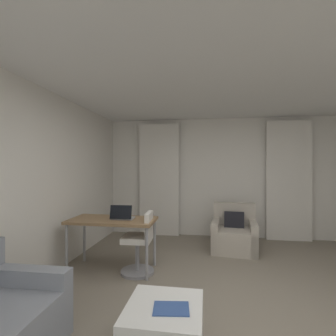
% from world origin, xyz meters
% --- Properties ---
extents(ground_plane, '(12.00, 12.00, 0.00)m').
position_xyz_m(ground_plane, '(0.00, 0.00, 0.00)').
color(ground_plane, gray).
extents(wall_window, '(5.12, 0.06, 2.60)m').
position_xyz_m(wall_window, '(0.00, 3.03, 1.30)').
color(wall_window, silver).
rests_on(wall_window, ground).
extents(wall_left, '(0.06, 6.12, 2.60)m').
position_xyz_m(wall_left, '(-2.53, 0.00, 1.30)').
color(wall_left, silver).
rests_on(wall_left, ground).
extents(ceiling, '(5.12, 6.12, 0.06)m').
position_xyz_m(ceiling, '(0.00, 0.00, 2.63)').
color(ceiling, white).
rests_on(ceiling, wall_left).
extents(curtain_left_panel, '(0.90, 0.06, 2.50)m').
position_xyz_m(curtain_left_panel, '(-1.38, 2.90, 1.25)').
color(curtain_left_panel, silver).
rests_on(curtain_left_panel, ground).
extents(curtain_right_panel, '(0.90, 0.06, 2.50)m').
position_xyz_m(curtain_right_panel, '(1.38, 2.90, 1.25)').
color(curtain_right_panel, silver).
rests_on(curtain_right_panel, ground).
extents(armchair, '(0.86, 0.87, 0.83)m').
position_xyz_m(armchair, '(0.18, 2.12, 0.28)').
color(armchair, '#B2A899').
rests_on(armchair, ground).
extents(desk, '(1.27, 0.62, 0.76)m').
position_xyz_m(desk, '(-1.70, 0.93, 0.69)').
color(desk, olive).
rests_on(desk, ground).
extents(desk_chair, '(0.48, 0.48, 0.88)m').
position_xyz_m(desk_chair, '(-1.27, 0.89, 0.39)').
color(desk_chair, gray).
rests_on(desk_chair, ground).
extents(laptop, '(0.33, 0.26, 0.22)m').
position_xyz_m(laptop, '(-1.55, 0.93, 0.80)').
color(laptop, '#ADADB2').
rests_on(laptop, desk).
extents(coffee_table, '(0.61, 0.63, 0.42)m').
position_xyz_m(coffee_table, '(-0.67, -0.62, 0.21)').
color(coffee_table, white).
rests_on(coffee_table, ground).
extents(magazine_open, '(0.30, 0.23, 0.01)m').
position_xyz_m(magazine_open, '(-0.60, -0.66, 0.42)').
color(magazine_open, '#335193').
rests_on(magazine_open, coffee_table).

